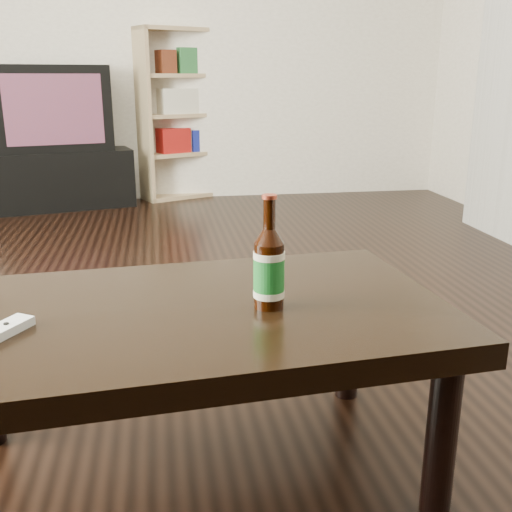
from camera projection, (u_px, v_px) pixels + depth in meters
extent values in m
cube|color=black|center=(124.00, 367.00, 2.07)|extent=(5.00, 6.00, 0.01)
cube|color=beige|center=(131.00, 23.00, 4.53)|extent=(5.00, 0.02, 2.70)
cube|color=black|center=(58.00, 178.00, 4.57)|extent=(1.17, 0.78, 0.43)
cube|color=black|center=(51.00, 108.00, 4.42)|extent=(0.91, 0.69, 0.61)
cube|color=#B02E15|center=(54.00, 110.00, 4.20)|extent=(0.65, 0.16, 0.49)
cube|color=tan|center=(142.00, 116.00, 4.66)|extent=(0.16, 0.31, 1.32)
cube|color=tan|center=(218.00, 114.00, 5.02)|extent=(0.16, 0.31, 1.32)
cube|color=tan|center=(178.00, 30.00, 4.65)|extent=(0.78, 0.59, 0.03)
cube|color=tan|center=(184.00, 194.00, 5.02)|extent=(0.78, 0.59, 0.03)
cube|color=tan|center=(173.00, 114.00, 4.95)|extent=(0.66, 0.32, 1.32)
cube|color=tan|center=(182.00, 153.00, 4.92)|extent=(0.71, 0.54, 0.03)
cube|color=tan|center=(181.00, 115.00, 4.84)|extent=(0.71, 0.54, 0.03)
cube|color=tan|center=(180.00, 76.00, 4.75)|extent=(0.71, 0.54, 0.03)
cube|color=#9F1411|center=(172.00, 140.00, 4.82)|extent=(0.31, 0.29, 0.19)
cube|color=navy|center=(196.00, 140.00, 4.94)|extent=(0.23, 0.25, 0.17)
cube|color=beige|center=(176.00, 101.00, 4.76)|extent=(0.36, 0.31, 0.19)
cube|color=#286733|center=(186.00, 61.00, 4.73)|extent=(0.27, 0.27, 0.19)
cube|color=#5C2614|center=(164.00, 62.00, 4.63)|extent=(0.20, 0.24, 0.17)
cube|color=black|center=(190.00, 319.00, 1.39)|extent=(1.25, 0.79, 0.06)
cylinder|color=black|center=(442.00, 436.00, 1.33)|extent=(0.08, 0.08, 0.39)
cylinder|color=black|center=(348.00, 338.00, 1.83)|extent=(0.08, 0.08, 0.39)
cylinder|color=black|center=(269.00, 276.00, 1.36)|extent=(0.08, 0.08, 0.15)
cylinder|color=#155F1F|center=(269.00, 274.00, 1.36)|extent=(0.08, 0.08, 0.09)
cylinder|color=beige|center=(269.00, 255.00, 1.35)|extent=(0.08, 0.08, 0.02)
cylinder|color=beige|center=(269.00, 293.00, 1.38)|extent=(0.08, 0.08, 0.02)
cone|color=black|center=(269.00, 236.00, 1.34)|extent=(0.08, 0.08, 0.03)
cylinder|color=black|center=(269.00, 214.00, 1.32)|extent=(0.03, 0.03, 0.07)
cylinder|color=maroon|center=(269.00, 197.00, 1.31)|extent=(0.04, 0.04, 0.01)
cylinder|color=black|center=(6.00, 324.00, 1.24)|extent=(0.02, 0.02, 0.00)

